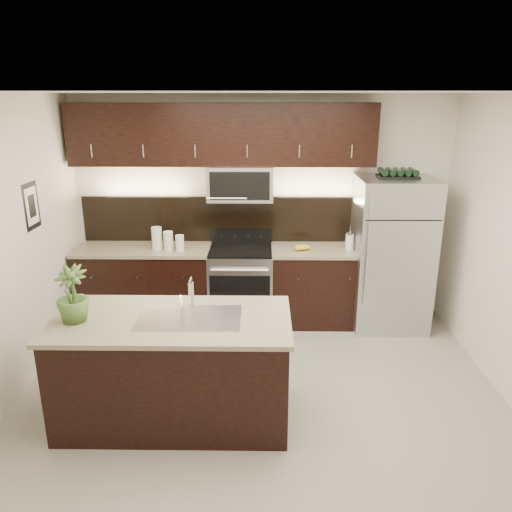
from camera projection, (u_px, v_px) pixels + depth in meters
The scene contains 12 objects.
ground at pixel (261, 399), 4.62m from camera, with size 4.50×4.50×0.00m, color gray.
room_walls at pixel (248, 222), 4.06m from camera, with size 4.52×4.02×2.71m.
counter_run at pixel (224, 285), 6.08m from camera, with size 3.51×0.65×0.94m.
upper_fixtures at pixel (225, 144), 5.70m from camera, with size 3.49×0.40×1.66m.
island at pixel (174, 368), 4.23m from camera, with size 1.96×0.96×0.94m.
sink_faucet at pixel (190, 316), 4.09m from camera, with size 0.84×0.50×0.28m.
refrigerator at pixel (391, 254), 5.87m from camera, with size 0.86×0.78×1.79m, color #B2B2B7.
wine_rack at pixel (398, 173), 5.58m from camera, with size 0.44×0.27×0.10m.
plant at pixel (72, 294), 3.96m from camera, with size 0.26×0.26×0.46m, color #3E5C25.
canisters at pixel (166, 240), 5.84m from camera, with size 0.39×0.18×0.27m.
french_press at pixel (350, 241), 5.84m from camera, with size 0.10×0.10×0.28m.
bananas at pixel (297, 248), 5.84m from camera, with size 0.20×0.15×0.06m, color gold.
Camera 1 is at (0.01, -3.98, 2.69)m, focal length 35.00 mm.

